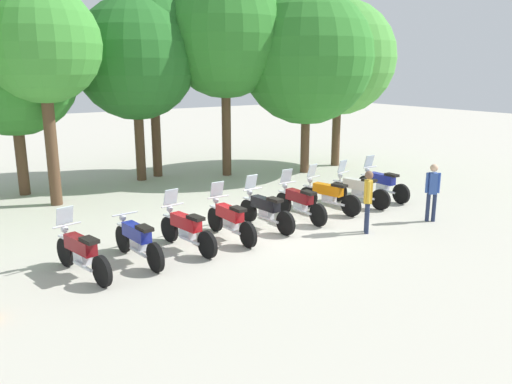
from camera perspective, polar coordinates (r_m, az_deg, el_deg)
The scene contains 19 objects.
ground_plane at distance 13.79m, azimuth 1.15°, elevation -4.05°, with size 80.00×80.00×0.00m, color #BCB7A8.
motorcycle_0 at distance 11.16m, azimuth -18.98°, elevation -6.33°, with size 0.71×2.16×1.37m.
motorcycle_1 at distance 11.63m, azimuth -13.14°, elevation -5.21°, with size 0.62×2.19×0.99m.
motorcycle_2 at distance 12.18m, azimuth -7.82°, elevation -4.04°, with size 0.62×2.18×1.37m.
motorcycle_3 at distance 12.83m, azimuth -2.95°, elevation -3.01°, with size 0.62×2.19×1.37m.
motorcycle_4 at distance 13.67m, azimuth 1.04°, elevation -1.94°, with size 0.62×2.19×1.37m.
motorcycle_5 at distance 14.48m, azimuth 4.86°, elevation -1.09°, with size 0.62×2.19×1.37m.
motorcycle_6 at distance 15.40m, azimuth 8.05°, elevation -0.28°, with size 0.75×2.15×1.37m.
motorcycle_7 at distance 16.26m, azimuth 11.31°, elevation 0.32°, with size 0.72×2.16×1.37m.
motorcycle_8 at distance 17.27m, azimuth 13.90°, elevation 0.96°, with size 0.62×2.19×1.37m.
person_0 at distance 13.46m, azimuth 12.41°, elevation -0.56°, with size 0.32×0.36×1.65m.
person_1 at distance 14.96m, azimuth 19.13°, elevation 0.39°, with size 0.36×0.31×1.64m.
tree_1 at distance 18.66m, azimuth -25.64°, elevation 12.06°, with size 4.19×4.19×6.21m.
tree_2 at distance 16.81m, azimuth -22.83°, elevation 14.88°, with size 3.46×3.46×6.62m.
tree_3 at distance 19.75m, azimuth -13.35°, elevation 14.25°, with size 4.45×4.45×6.76m.
tree_4 at distance 20.40m, azimuth -11.57°, elevation 16.07°, with size 3.97×3.97×7.15m.
tree_5 at distance 20.24m, azimuth -3.47°, elevation 16.97°, with size 4.68×4.68×7.73m.
tree_6 at distance 20.86m, azimuth 5.72°, elevation 14.72°, with size 5.26×5.26×7.24m.
tree_7 at distance 22.59m, azimuth 9.25°, elevation 14.58°, with size 4.82×4.82×7.04m.
Camera 1 is at (-7.50, -10.78, 4.19)m, focal length 35.77 mm.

